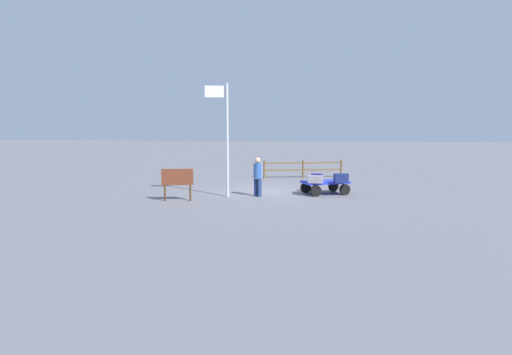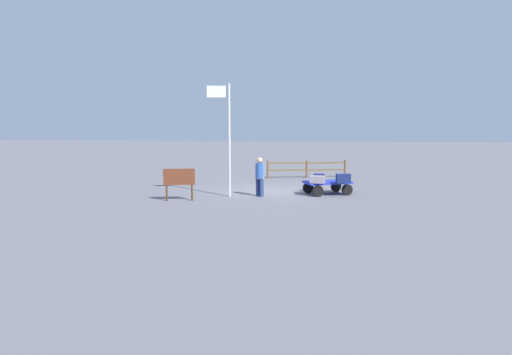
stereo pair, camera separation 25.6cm
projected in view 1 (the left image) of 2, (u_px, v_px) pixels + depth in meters
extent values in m
plane|color=slate|center=(268.00, 191.00, 20.57)|extent=(120.00, 120.00, 0.00)
cube|color=#2334CE|center=(325.00, 182.00, 19.73)|extent=(2.20, 1.73, 0.10)
cube|color=#2334CE|center=(306.00, 183.00, 19.45)|extent=(0.47, 0.91, 0.10)
cylinder|color=black|center=(316.00, 191.00, 19.05)|extent=(0.48, 0.31, 0.48)
cylinder|color=black|center=(306.00, 188.00, 20.06)|extent=(0.48, 0.31, 0.48)
cylinder|color=black|center=(345.00, 190.00, 19.46)|extent=(0.48, 0.31, 0.48)
cylinder|color=black|center=(333.00, 186.00, 20.47)|extent=(0.48, 0.31, 0.48)
cube|color=gray|center=(315.00, 179.00, 19.07)|extent=(0.65, 0.46, 0.30)
cube|color=navy|center=(317.00, 177.00, 20.21)|extent=(0.52, 0.46, 0.26)
cube|color=navy|center=(341.00, 178.00, 19.10)|extent=(0.64, 0.42, 0.38)
cylinder|color=navy|center=(259.00, 187.00, 19.00)|extent=(0.14, 0.14, 0.79)
cylinder|color=navy|center=(256.00, 187.00, 19.14)|extent=(0.14, 0.14, 0.79)
cylinder|color=#3057A2|center=(258.00, 171.00, 18.99)|extent=(0.50, 0.50, 0.62)
sphere|color=tan|center=(258.00, 160.00, 18.93)|extent=(0.24, 0.24, 0.24)
cylinder|color=navy|center=(260.00, 187.00, 19.08)|extent=(0.14, 0.14, 0.76)
cylinder|color=navy|center=(256.00, 187.00, 19.14)|extent=(0.14, 0.14, 0.76)
cylinder|color=silver|center=(258.00, 171.00, 19.03)|extent=(0.44, 0.44, 0.64)
sphere|color=tan|center=(258.00, 161.00, 18.97)|extent=(0.23, 0.23, 0.23)
cylinder|color=silver|center=(227.00, 141.00, 18.77)|extent=(0.10, 0.10, 4.72)
cube|color=white|center=(215.00, 91.00, 18.59)|extent=(0.86, 0.20, 0.47)
cylinder|color=#4C3319|center=(190.00, 193.00, 18.00)|extent=(0.08, 0.08, 0.64)
cylinder|color=#4C3319|center=(165.00, 193.00, 17.90)|extent=(0.08, 0.08, 0.64)
cube|color=brown|center=(177.00, 177.00, 17.87)|extent=(1.23, 0.33, 0.65)
cylinder|color=brown|center=(341.00, 169.00, 25.95)|extent=(0.12, 0.12, 1.00)
cylinder|color=brown|center=(303.00, 169.00, 25.70)|extent=(0.12, 0.12, 1.00)
cylinder|color=brown|center=(264.00, 169.00, 25.44)|extent=(0.12, 0.12, 1.00)
cube|color=brown|center=(303.00, 163.00, 25.66)|extent=(4.36, 1.11, 0.08)
cube|color=brown|center=(303.00, 170.00, 25.70)|extent=(4.36, 1.11, 0.08)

